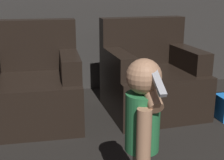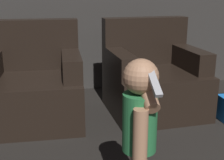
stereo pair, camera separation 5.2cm
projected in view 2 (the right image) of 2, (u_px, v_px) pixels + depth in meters
name	position (u px, v px, depth m)	size (l,w,h in m)	color
armchair_left	(33.00, 87.00, 2.81)	(0.89, 0.82, 0.89)	black
armchair_right	(153.00, 80.00, 3.03)	(0.91, 0.84, 0.89)	black
person_toddler	(140.00, 123.00, 1.63)	(0.18, 0.33, 0.84)	brown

